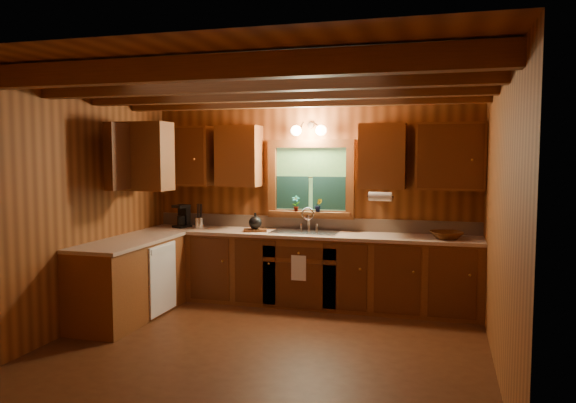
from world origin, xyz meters
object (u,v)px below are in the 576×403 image
(sink, at_px, (306,236))
(coffee_maker, at_px, (183,216))
(cutting_board, at_px, (255,230))
(wicker_basket, at_px, (446,235))

(sink, height_order, coffee_maker, sink)
(cutting_board, bearing_deg, sink, -13.18)
(coffee_maker, height_order, cutting_board, coffee_maker)
(coffee_maker, relative_size, wicker_basket, 0.83)
(coffee_maker, distance_m, wicker_basket, 3.37)
(coffee_maker, bearing_deg, sink, 19.94)
(sink, height_order, wicker_basket, sink)
(coffee_maker, height_order, wicker_basket, coffee_maker)
(sink, relative_size, coffee_maker, 2.73)
(sink, relative_size, wicker_basket, 2.27)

